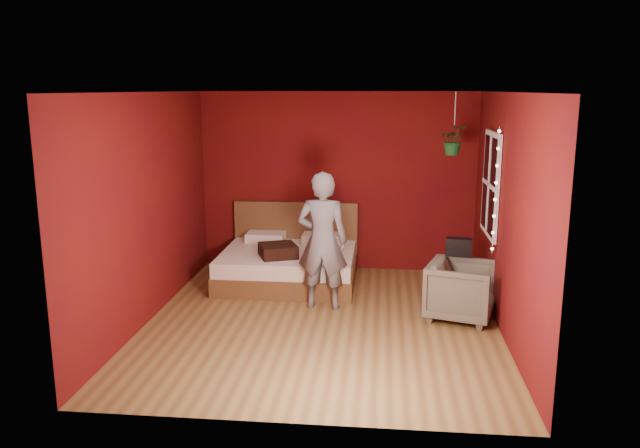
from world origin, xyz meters
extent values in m
plane|color=olive|center=(0.00, 0.00, 0.00)|extent=(4.50, 4.50, 0.00)
cube|color=#5E1209|center=(0.00, 2.26, 1.30)|extent=(4.00, 0.02, 2.60)
cube|color=#5E1209|center=(0.00, -2.26, 1.30)|extent=(4.00, 0.02, 2.60)
cube|color=#5E1209|center=(-2.01, 0.00, 1.30)|extent=(0.02, 4.50, 2.60)
cube|color=#5E1209|center=(2.01, 0.00, 1.30)|extent=(0.02, 4.50, 2.60)
cube|color=silver|center=(0.00, 0.00, 2.61)|extent=(4.00, 4.50, 0.02)
cube|color=white|center=(1.97, 0.90, 1.50)|extent=(0.04, 0.97, 1.27)
cube|color=black|center=(1.96, 0.90, 1.50)|extent=(0.02, 0.85, 1.15)
cube|color=white|center=(1.95, 0.90, 1.50)|extent=(0.03, 0.05, 1.15)
cube|color=white|center=(1.95, 0.90, 1.50)|extent=(0.03, 0.85, 0.05)
cylinder|color=silver|center=(1.94, 0.38, 1.50)|extent=(0.01, 0.01, 1.45)
sphere|color=#FFF2CC|center=(1.94, 0.38, 0.83)|extent=(0.04, 0.04, 0.04)
sphere|color=#FFF2CC|center=(1.94, 0.38, 1.02)|extent=(0.04, 0.04, 0.04)
sphere|color=#FFF2CC|center=(1.94, 0.38, 1.21)|extent=(0.04, 0.04, 0.04)
sphere|color=#FFF2CC|center=(1.94, 0.38, 1.40)|extent=(0.04, 0.04, 0.04)
sphere|color=#FFF2CC|center=(1.94, 0.38, 1.60)|extent=(0.04, 0.04, 0.04)
sphere|color=#FFF2CC|center=(1.94, 0.38, 1.79)|extent=(0.04, 0.04, 0.04)
sphere|color=#FFF2CC|center=(1.94, 0.38, 1.98)|extent=(0.04, 0.04, 0.04)
sphere|color=#FFF2CC|center=(1.94, 0.38, 2.17)|extent=(0.04, 0.04, 0.04)
cube|color=brown|center=(-0.61, 1.42, 0.13)|extent=(1.83, 1.55, 0.26)
cube|color=white|center=(-0.61, 1.42, 0.36)|extent=(1.79, 1.52, 0.20)
cube|color=brown|center=(-0.61, 2.16, 0.50)|extent=(1.83, 0.07, 1.01)
cube|color=silver|center=(-1.02, 1.94, 0.52)|extent=(0.55, 0.35, 0.13)
cube|color=silver|center=(-0.19, 1.94, 0.52)|extent=(0.55, 0.35, 0.13)
imported|color=slate|center=(-0.05, 0.50, 0.84)|extent=(0.63, 0.43, 1.68)
imported|color=#615E4C|center=(1.60, 0.27, 0.34)|extent=(0.93, 0.91, 0.68)
cube|color=black|center=(1.58, 0.57, 0.79)|extent=(0.32, 0.19, 0.21)
cube|color=black|center=(-0.70, 1.12, 0.54)|extent=(0.60, 0.60, 0.16)
cylinder|color=silver|center=(1.55, 1.35, 2.39)|extent=(0.01, 0.01, 0.42)
imported|color=#1B6129|center=(1.55, 1.35, 1.99)|extent=(0.38, 0.34, 0.38)
camera|label=1|loc=(0.67, -6.76, 2.64)|focal=35.00mm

